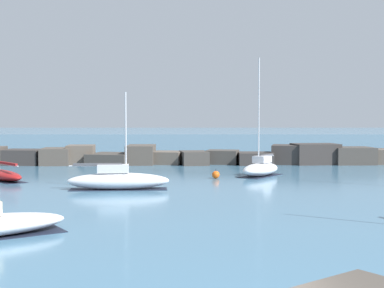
% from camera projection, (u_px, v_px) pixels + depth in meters
% --- Properties ---
extents(open_sea_beyond, '(400.00, 116.00, 0.01)m').
position_uv_depth(open_sea_beyond, '(198.00, 142.00, 123.68)').
color(open_sea_beyond, '#386684').
rests_on(open_sea_beyond, ground).
extents(breakwater_jetty, '(62.59, 6.40, 2.46)m').
position_uv_depth(breakwater_jetty, '(206.00, 156.00, 63.73)').
color(breakwater_jetty, '#423D38').
rests_on(breakwater_jetty, ground).
extents(sailboat_moored_0, '(7.94, 2.41, 7.46)m').
position_uv_depth(sailboat_moored_0, '(117.00, 180.00, 40.94)').
color(sailboat_moored_0, white).
rests_on(sailboat_moored_0, ground).
extents(sailboat_moored_2, '(6.30, 6.73, 9.68)m').
position_uv_depth(sailboat_moored_2, '(0.00, 174.00, 47.14)').
color(sailboat_moored_2, maroon).
rests_on(sailboat_moored_2, ground).
extents(sailboat_moored_5, '(5.06, 5.89, 11.10)m').
position_uv_depth(sailboat_moored_5, '(259.00, 168.00, 50.59)').
color(sailboat_moored_5, white).
rests_on(sailboat_moored_5, ground).
extents(mooring_buoy_orange_near, '(0.69, 0.69, 0.89)m').
position_uv_depth(mooring_buoy_orange_near, '(214.00, 175.00, 48.42)').
color(mooring_buoy_orange_near, '#EA5914').
rests_on(mooring_buoy_orange_near, ground).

